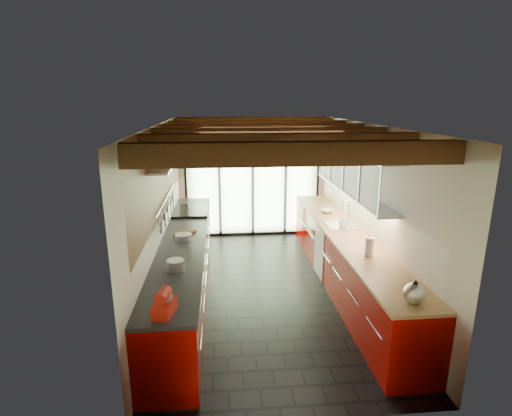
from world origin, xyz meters
name	(u,v)px	position (x,y,z in m)	size (l,w,h in m)	color
ground	(266,289)	(0.00, 0.00, 0.00)	(5.50, 5.50, 0.00)	black
room_shell	(267,189)	(0.00, 0.00, 1.65)	(5.50, 5.50, 5.50)	silver
ceiling_beams	(265,132)	(0.00, 0.38, 2.46)	(3.14, 5.06, 4.90)	#593316
glass_door	(253,162)	(0.00, 2.69, 1.66)	(2.95, 0.10, 2.90)	#C6EAAD
left_counter	(185,265)	(-1.28, 0.00, 0.46)	(0.68, 5.00, 0.92)	#9A0500
range_stove	(191,234)	(-1.28, 1.45, 0.47)	(0.66, 0.90, 0.97)	silver
right_counter	(345,260)	(1.27, 0.00, 0.46)	(0.68, 5.00, 0.92)	#9A0500
sink_assembly	(341,223)	(1.29, 0.40, 0.96)	(0.45, 0.52, 0.43)	silver
upper_cabinets_right	(354,171)	(1.43, 0.30, 1.85)	(0.34, 3.00, 3.00)	silver
left_wall_fixtures	(169,176)	(-1.47, 0.18, 1.85)	(0.28, 2.60, 0.96)	silver
stand_mixer	(164,304)	(-1.27, -2.24, 1.03)	(0.23, 0.33, 0.27)	red
pot_large	(176,265)	(-1.27, -1.21, 0.99)	(0.21, 0.21, 0.14)	silver
pot_small	(183,237)	(-1.27, -0.12, 0.97)	(0.25, 0.25, 0.09)	silver
cutting_board	(185,233)	(-1.27, 0.17, 0.93)	(0.23, 0.32, 0.03)	brown
kettle	(415,292)	(1.27, -2.25, 1.04)	(0.29, 0.32, 0.27)	silver
paper_towel	(369,247)	(1.27, -0.96, 1.05)	(0.14, 0.14, 0.31)	white
soap_bottle	(343,222)	(1.27, 0.21, 1.02)	(0.09, 0.10, 0.21)	silver
bowl	(328,211)	(1.27, 1.16, 0.95)	(0.23, 0.23, 0.06)	silver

